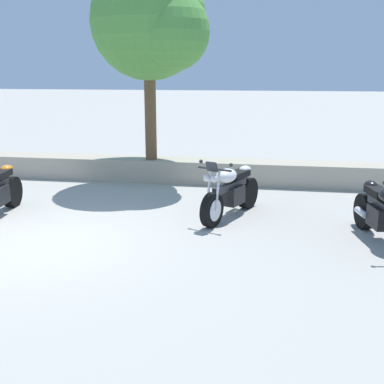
# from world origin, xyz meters

# --- Properties ---
(ground_plane) EXTENTS (120.00, 120.00, 0.00)m
(ground_plane) POSITION_xyz_m (0.00, 0.00, 0.00)
(ground_plane) COLOR #A3A099
(stone_wall) EXTENTS (36.00, 0.80, 0.55)m
(stone_wall) POSITION_xyz_m (0.00, 4.80, 0.28)
(stone_wall) COLOR #A89E89
(stone_wall) RESTS_ON ground
(motorcycle_white_centre) EXTENTS (1.04, 1.96, 1.18)m
(motorcycle_white_centre) POSITION_xyz_m (2.86, 1.95, 0.49)
(motorcycle_white_centre) COLOR black
(motorcycle_white_centre) RESTS_ON ground
(motorcycle_black_far_right) EXTENTS (0.80, 2.05, 1.18)m
(motorcycle_black_far_right) POSITION_xyz_m (5.39, 0.94, 0.49)
(motorcycle_black_far_right) COLOR black
(motorcycle_black_far_right) RESTS_ON ground
(leafy_tree_far_left) EXTENTS (2.85, 2.72, 4.61)m
(leafy_tree_far_left) POSITION_xyz_m (0.79, 4.62, 3.73)
(leafy_tree_far_left) COLOR brown
(leafy_tree_far_left) RESTS_ON stone_wall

